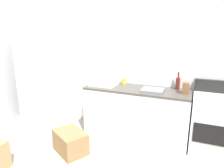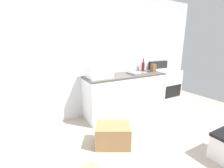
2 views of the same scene
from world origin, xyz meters
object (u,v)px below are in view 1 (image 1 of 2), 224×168
stove_oven (211,123)px  cardboard_box_large (70,142)px  wine_bottle (178,83)px  knife_block (186,88)px  microwave (104,78)px  coffee_mug (124,81)px  refrigerator (41,79)px

stove_oven → cardboard_box_large: (-2.02, -0.89, -0.29)m
stove_oven → cardboard_box_large: bearing=-156.1°
wine_bottle → knife_block: size_ratio=1.67×
microwave → knife_block: microwave is taller
microwave → wine_bottle: size_ratio=1.53×
wine_bottle → knife_block: (0.14, -0.21, -0.02)m
coffee_mug → microwave: bearing=-143.9°
stove_oven → cardboard_box_large: 2.23m
microwave → knife_block: bearing=0.3°
cardboard_box_large → coffee_mug: bearing=65.8°
refrigerator → stove_oven: size_ratio=1.62×
microwave → wine_bottle: bearing=9.8°
stove_oven → wine_bottle: bearing=160.5°
knife_block → cardboard_box_large: 2.00m
stove_oven → coffee_mug: bearing=172.3°
stove_oven → wine_bottle: wine_bottle is taller
microwave → cardboard_box_large: size_ratio=0.87×
stove_oven → microwave: size_ratio=2.39×
cardboard_box_large → wine_bottle: bearing=36.8°
microwave → wine_bottle: (1.28, 0.22, -0.03)m
refrigerator → microwave: size_ratio=3.88×
refrigerator → wine_bottle: refrigerator is taller
wine_bottle → knife_block: bearing=-56.7°
refrigerator → microwave: bearing=1.3°
wine_bottle → knife_block: 0.25m
refrigerator → coffee_mug: bearing=8.5°
refrigerator → wine_bottle: size_ratio=5.95×
stove_oven → wine_bottle: (-0.56, 0.20, 0.54)m
coffee_mug → knife_block: 1.12m
refrigerator → knife_block: size_ratio=9.91×
stove_oven → knife_block: bearing=-178.2°
stove_oven → cardboard_box_large: stove_oven is taller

